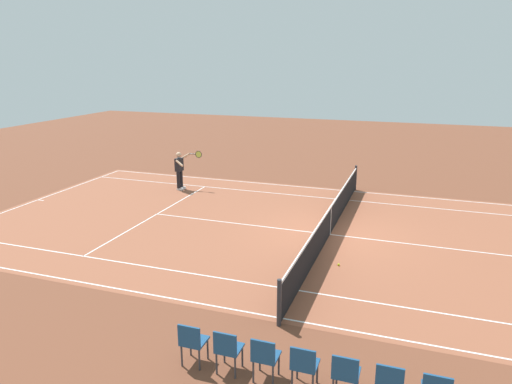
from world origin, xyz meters
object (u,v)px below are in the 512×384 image
spectator_chair_1 (390,382)px  spectator_chair_5 (228,348)px  spectator_chair_3 (304,364)px  spectator_chair_4 (265,356)px  spectator_chair_2 (346,373)px  spectator_chair_6 (192,341)px  tennis_player_near (180,169)px  tennis_ball (339,265)px  tennis_net (330,220)px

spectator_chair_1 → spectator_chair_5: 2.81m
spectator_chair_3 → spectator_chair_4: same height
spectator_chair_2 → spectator_chair_6: (2.81, 0.00, 0.00)m
tennis_player_near → spectator_chair_5: (-6.79, 11.02, -0.41)m
spectator_chair_2 → tennis_ball: bearing=-79.3°
tennis_ball → spectator_chair_1: bearing=107.8°
spectator_chair_2 → spectator_chair_4: 1.41m
tennis_net → tennis_ball: bearing=106.4°
spectator_chair_1 → tennis_player_near: bearing=-48.9°
spectator_chair_1 → spectator_chair_4: (2.11, 0.00, 0.00)m
tennis_player_near → spectator_chair_4: 13.33m
tennis_ball → tennis_player_near: bearing=-35.9°
spectator_chair_2 → spectator_chair_5: bearing=0.0°
spectator_chair_5 → spectator_chair_6: bearing=0.0°
spectator_chair_5 → spectator_chair_6: size_ratio=1.00×
spectator_chair_1 → spectator_chair_3: (1.41, 0.00, 0.00)m
tennis_ball → spectator_chair_4: size_ratio=0.08×
tennis_net → spectator_chair_2: (-1.69, 7.63, 0.03)m
tennis_player_near → spectator_chair_6: 12.59m
tennis_player_near → spectator_chair_3: bearing=126.6°
tennis_ball → spectator_chair_6: spectator_chair_6 is taller
tennis_player_near → spectator_chair_6: size_ratio=1.93×
tennis_ball → spectator_chair_3: spectator_chair_3 is taller
tennis_net → tennis_ball: size_ratio=177.27×
tennis_ball → spectator_chair_4: (0.40, 5.31, 0.49)m
tennis_net → spectator_chair_4: (-0.29, 7.63, 0.03)m
spectator_chair_1 → spectator_chair_3: same height
tennis_player_near → spectator_chair_1: bearing=131.1°
spectator_chair_2 → spectator_chair_6: same height
spectator_chair_2 → tennis_player_near: bearing=-51.1°
tennis_net → spectator_chair_5: 7.65m
tennis_ball → spectator_chair_1: 5.60m
spectator_chair_2 → tennis_net: bearing=-77.5°
spectator_chair_2 → spectator_chair_5: (2.11, 0.00, 0.00)m
tennis_player_near → spectator_chair_3: tennis_player_near is taller
tennis_net → tennis_ball: (-0.69, 2.33, -0.46)m
spectator_chair_1 → spectator_chair_3: size_ratio=1.00×
spectator_chair_6 → spectator_chair_2: bearing=180.0°
spectator_chair_1 → spectator_chair_4: 2.11m
spectator_chair_1 → spectator_chair_4: size_ratio=1.00×
tennis_player_near → spectator_chair_5: tennis_player_near is taller
spectator_chair_2 → spectator_chair_4: size_ratio=1.00×
spectator_chair_3 → tennis_ball: bearing=-86.7°
spectator_chair_2 → spectator_chair_3: (0.70, 0.00, 0.00)m
tennis_ball → spectator_chair_3: bearing=93.3°
spectator_chair_3 → spectator_chair_1: bearing=180.0°
spectator_chair_4 → tennis_ball: bearing=-94.3°
tennis_ball → spectator_chair_3: (-0.30, 5.31, 0.49)m
spectator_chair_6 → spectator_chair_1: bearing=180.0°
spectator_chair_4 → tennis_net: bearing=-87.9°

